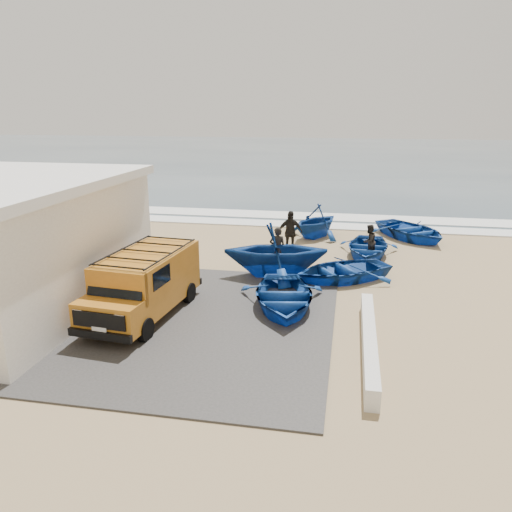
{
  "coord_description": "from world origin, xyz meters",
  "views": [
    {
      "loc": [
        4.27,
        -15.8,
        6.41
      ],
      "look_at": [
        1.0,
        1.46,
        1.2
      ],
      "focal_mm": 35.0,
      "sensor_mm": 36.0,
      "label": 1
    }
  ],
  "objects_px": {
    "fisherman_back": "(290,232)",
    "boat_far_right": "(411,230)",
    "boat_near_right": "(342,270)",
    "parapet": "(369,341)",
    "boat_mid_left": "(276,250)",
    "fisherman_front": "(277,249)",
    "boat_far_left": "(316,221)",
    "boat_near_left": "(283,296)",
    "van": "(145,282)",
    "fisherman_middle": "(369,241)",
    "boat_mid_right": "(367,247)"
  },
  "relations": [
    {
      "from": "fisherman_back",
      "to": "fisherman_front",
      "type": "bearing_deg",
      "value": -114.91
    },
    {
      "from": "boat_mid_right",
      "to": "boat_far_right",
      "type": "distance_m",
      "value": 4.18
    },
    {
      "from": "parapet",
      "to": "fisherman_back",
      "type": "bearing_deg",
      "value": 109.97
    },
    {
      "from": "boat_near_left",
      "to": "boat_mid_right",
      "type": "height_order",
      "value": "boat_near_left"
    },
    {
      "from": "boat_far_right",
      "to": "fisherman_back",
      "type": "xyz_separation_m",
      "value": [
        -5.74,
        -3.81,
        0.54
      ]
    },
    {
      "from": "boat_near_left",
      "to": "van",
      "type": "bearing_deg",
      "value": -171.76
    },
    {
      "from": "van",
      "to": "boat_mid_left",
      "type": "bearing_deg",
      "value": 58.55
    },
    {
      "from": "boat_near_right",
      "to": "boat_far_left",
      "type": "distance_m",
      "value": 6.73
    },
    {
      "from": "fisherman_front",
      "to": "boat_far_right",
      "type": "bearing_deg",
      "value": -135.02
    },
    {
      "from": "boat_far_left",
      "to": "fisherman_back",
      "type": "bearing_deg",
      "value": -74.53
    },
    {
      "from": "boat_near_right",
      "to": "boat_far_right",
      "type": "bearing_deg",
      "value": 122.11
    },
    {
      "from": "boat_mid_left",
      "to": "boat_mid_right",
      "type": "bearing_deg",
      "value": -57.1
    },
    {
      "from": "boat_far_left",
      "to": "fisherman_front",
      "type": "distance_m",
      "value": 5.92
    },
    {
      "from": "boat_near_right",
      "to": "fisherman_front",
      "type": "relative_size",
      "value": 2.14
    },
    {
      "from": "boat_near_right",
      "to": "boat_mid_left",
      "type": "xyz_separation_m",
      "value": [
        -2.59,
        0.02,
        0.66
      ]
    },
    {
      "from": "parapet",
      "to": "boat_near_left",
      "type": "bearing_deg",
      "value": 136.6
    },
    {
      "from": "boat_near_right",
      "to": "van",
      "type": "bearing_deg",
      "value": -85.68
    },
    {
      "from": "fisherman_middle",
      "to": "boat_near_right",
      "type": "bearing_deg",
      "value": 15.58
    },
    {
      "from": "van",
      "to": "fisherman_middle",
      "type": "xyz_separation_m",
      "value": [
        7.2,
        7.88,
        -0.37
      ]
    },
    {
      "from": "boat_mid_left",
      "to": "boat_far_left",
      "type": "relative_size",
      "value": 1.24
    },
    {
      "from": "parapet",
      "to": "boat_far_left",
      "type": "xyz_separation_m",
      "value": [
        -2.38,
        12.39,
        0.58
      ]
    },
    {
      "from": "parapet",
      "to": "fisherman_front",
      "type": "xyz_separation_m",
      "value": [
        -3.51,
        6.58,
        0.64
      ]
    },
    {
      "from": "boat_far_right",
      "to": "fisherman_middle",
      "type": "xyz_separation_m",
      "value": [
        -2.2,
        -3.87,
        0.31
      ]
    },
    {
      "from": "boat_near_left",
      "to": "fisherman_front",
      "type": "xyz_separation_m",
      "value": [
        -0.78,
        4.0,
        0.49
      ]
    },
    {
      "from": "boat_near_right",
      "to": "fisherman_front",
      "type": "bearing_deg",
      "value": -138.62
    },
    {
      "from": "parapet",
      "to": "van",
      "type": "distance_m",
      "value": 7.14
    },
    {
      "from": "van",
      "to": "fisherman_front",
      "type": "distance_m",
      "value": 6.41
    },
    {
      "from": "boat_mid_left",
      "to": "boat_far_left",
      "type": "height_order",
      "value": "boat_mid_left"
    },
    {
      "from": "van",
      "to": "fisherman_middle",
      "type": "bearing_deg",
      "value": 53.09
    },
    {
      "from": "boat_near_left",
      "to": "fisherman_front",
      "type": "height_order",
      "value": "fisherman_front"
    },
    {
      "from": "van",
      "to": "fisherman_back",
      "type": "relative_size",
      "value": 2.55
    },
    {
      "from": "van",
      "to": "boat_mid_right",
      "type": "relative_size",
      "value": 1.34
    },
    {
      "from": "boat_far_left",
      "to": "fisherman_middle",
      "type": "relative_size",
      "value": 2.14
    },
    {
      "from": "van",
      "to": "boat_mid_left",
      "type": "distance_m",
      "value": 5.85
    },
    {
      "from": "boat_near_right",
      "to": "boat_far_left",
      "type": "relative_size",
      "value": 1.2
    },
    {
      "from": "van",
      "to": "boat_far_left",
      "type": "relative_size",
      "value": 1.55
    },
    {
      "from": "parapet",
      "to": "fisherman_front",
      "type": "distance_m",
      "value": 7.49
    },
    {
      "from": "parapet",
      "to": "boat_near_right",
      "type": "height_order",
      "value": "boat_near_right"
    },
    {
      "from": "parapet",
      "to": "fisherman_middle",
      "type": "xyz_separation_m",
      "value": [
        0.21,
        9.07,
        0.49
      ]
    },
    {
      "from": "fisherman_back",
      "to": "boat_far_right",
      "type": "bearing_deg",
      "value": 12.92
    },
    {
      "from": "boat_near_left",
      "to": "boat_near_right",
      "type": "bearing_deg",
      "value": 50.57
    },
    {
      "from": "parapet",
      "to": "van",
      "type": "xyz_separation_m",
      "value": [
        -6.98,
        1.19,
        0.86
      ]
    },
    {
      "from": "boat_mid_left",
      "to": "fisherman_back",
      "type": "height_order",
      "value": "boat_mid_left"
    },
    {
      "from": "van",
      "to": "boat_near_right",
      "type": "relative_size",
      "value": 1.3
    },
    {
      "from": "parapet",
      "to": "boat_near_left",
      "type": "relative_size",
      "value": 1.46
    },
    {
      "from": "boat_mid_right",
      "to": "boat_far_left",
      "type": "xyz_separation_m",
      "value": [
        -2.55,
        2.97,
        0.47
      ]
    },
    {
      "from": "boat_far_right",
      "to": "fisherman_front",
      "type": "xyz_separation_m",
      "value": [
        -5.93,
        -6.37,
        0.46
      ]
    },
    {
      "from": "boat_mid_left",
      "to": "boat_mid_right",
      "type": "height_order",
      "value": "boat_mid_left"
    },
    {
      "from": "boat_near_right",
      "to": "parapet",
      "type": "bearing_deg",
      "value": -24.4
    },
    {
      "from": "boat_near_right",
      "to": "fisherman_front",
      "type": "height_order",
      "value": "fisherman_front"
    }
  ]
}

